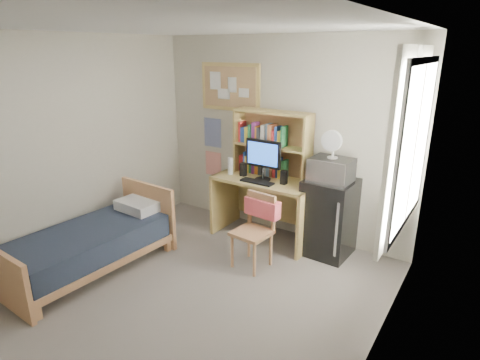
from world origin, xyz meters
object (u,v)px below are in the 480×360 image
Objects in this scene: desk at (265,208)px; speaker_right at (284,177)px; speaker_left at (243,169)px; desk_fan at (333,146)px; bed at (89,250)px; microwave at (332,170)px; monitor at (263,160)px; bulletin_board at (230,87)px; mini_fridge at (329,217)px; desk_chair at (252,232)px.

speaker_right is (0.30, -0.07, 0.50)m from desk.
speaker_left is 1.25m from desk_fan.
bed is 2.93m from microwave.
monitor is (1.26, 1.75, 0.84)m from bed.
speaker_right is (1.06, -0.40, -1.01)m from bulletin_board.
bed is 2.11m from speaker_left.
mini_fridge is 1.25m from speaker_left.
mini_fridge is at bearing 90.00° from desk_fan.
desk_chair is at bearing -92.77° from speaker_right.
bed is 5.97× the size of desk_fan.
speaker_left is at bearing 180.00° from monitor.
microwave is (0.61, 0.77, 0.65)m from desk_chair.
desk_chair is 0.83m from speaker_right.
mini_fridge is at bearing 58.10° from desk_chair.
microwave is (0.86, 0.09, -0.00)m from monitor.
bulletin_board reaches higher than speaker_left.
bulletin_board is 0.99× the size of mini_fridge.
desk_fan is at bearing 0.00° from microwave.
mini_fridge is 3.20× the size of desk_fan.
speaker_left is at bearing 180.00° from speaker_right.
desk is 1.40× the size of mini_fridge.
speaker_right is at bearing -167.51° from microwave.
desk_fan reaches higher than microwave.
bulletin_board reaches higher than microwave.
desk_fan is (1.16, 0.09, 0.45)m from speaker_left.
speaker_right is (0.30, -0.01, -0.17)m from monitor.
bed is (-1.52, -1.07, -0.19)m from desk_chair.
bed is (-1.27, -1.81, -0.17)m from desk.
desk_fan reaches higher than bed.
desk is at bearing 58.22° from bed.
microwave is at bearing 57.43° from desk_chair.
bulletin_board is 2.20m from mini_fridge.
mini_fridge is at bearing 8.64° from monitor.
desk is 2.56× the size of monitor.
desk is 0.78m from desk_chair.
bed is 10.23× the size of speaker_right.
mini_fridge is 1.83× the size of monitor.
microwave is at bearing 5.45° from speaker_left.
monitor is at bearing 180.00° from speaker_right.
monitor is 0.87m from microwave.
desk_fan is (2.13, 1.84, 1.12)m from bed.
bulletin_board is 5.34× the size of speaker_left.
microwave is at bearing -90.00° from mini_fridge.
bulletin_board is 0.71× the size of desk.
monitor is at bearing -90.00° from desk.
microwave is 0.28m from desk_fan.
microwave is (0.56, 0.10, 0.17)m from speaker_right.
desk is at bearing -175.32° from microwave.
desk_chair is at bearing -68.33° from monitor.
monitor reaches higher than bed.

